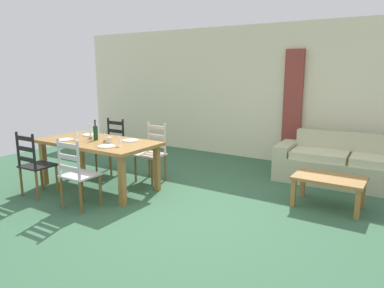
{
  "coord_description": "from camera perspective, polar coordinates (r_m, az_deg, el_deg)",
  "views": [
    {
      "loc": [
        2.62,
        -3.6,
        1.82
      ],
      "look_at": [
        -0.14,
        0.72,
        0.75
      ],
      "focal_mm": 33.32,
      "sensor_mm": 36.0,
      "label": 1
    }
  ],
  "objects": [
    {
      "name": "ground_plane",
      "position": [
        4.81,
        -3.25,
        -10.58
      ],
      "size": [
        9.6,
        9.6,
        0.02
      ],
      "primitive_type": "cube",
      "color": "#366344"
    },
    {
      "name": "wall_far",
      "position": [
        7.4,
        11.88,
        7.9
      ],
      "size": [
        9.6,
        0.16,
        2.7
      ],
      "primitive_type": "cube",
      "color": "beige",
      "rests_on": "ground_plane"
    },
    {
      "name": "curtain_panel_left",
      "position": [
        7.1,
        15.77,
        5.53
      ],
      "size": [
        0.35,
        0.08,
        2.2
      ],
      "primitive_type": "cube",
      "color": "brown",
      "rests_on": "ground_plane"
    },
    {
      "name": "dining_table",
      "position": [
        5.69,
        -14.83,
        -0.34
      ],
      "size": [
        1.9,
        0.96,
        0.75
      ],
      "color": "olive",
      "rests_on": "ground_plane"
    },
    {
      "name": "dining_chair_near_left",
      "position": [
        5.64,
        -23.89,
        -3.01
      ],
      "size": [
        0.43,
        0.41,
        0.96
      ],
      "color": "black",
      "rests_on": "ground_plane"
    },
    {
      "name": "dining_chair_near_right",
      "position": [
        4.94,
        -17.93,
        -4.57
      ],
      "size": [
        0.43,
        0.41,
        0.96
      ],
      "color": "beige",
      "rests_on": "ground_plane"
    },
    {
      "name": "dining_chair_far_left",
      "position": [
        6.57,
        -12.73,
        -0.28
      ],
      "size": [
        0.43,
        0.41,
        0.96
      ],
      "color": "black",
      "rests_on": "ground_plane"
    },
    {
      "name": "dining_chair_far_right",
      "position": [
        5.94,
        -6.38,
        -1.34
      ],
      "size": [
        0.44,
        0.42,
        0.96
      ],
      "color": "beige",
      "rests_on": "ground_plane"
    },
    {
      "name": "dinner_plate_near_left",
      "position": [
        5.85,
        -19.67,
        0.65
      ],
      "size": [
        0.24,
        0.24,
        0.02
      ],
      "primitive_type": "cylinder",
      "color": "white",
      "rests_on": "dining_table"
    },
    {
      "name": "fork_near_left",
      "position": [
        5.97,
        -20.55,
        0.74
      ],
      "size": [
        0.03,
        0.17,
        0.01
      ],
      "primitive_type": "cube",
      "rotation": [
        0.0,
        0.0,
        0.09
      ],
      "color": "silver",
      "rests_on": "dining_table"
    },
    {
      "name": "dinner_plate_near_right",
      "position": [
        5.18,
        -13.52,
        -0.36
      ],
      "size": [
        0.24,
        0.24,
        0.02
      ],
      "primitive_type": "cylinder",
      "color": "white",
      "rests_on": "dining_table"
    },
    {
      "name": "fork_near_right",
      "position": [
        5.29,
        -14.65,
        -0.24
      ],
      "size": [
        0.03,
        0.17,
        0.01
      ],
      "primitive_type": "cube",
      "rotation": [
        0.0,
        0.0,
        0.09
      ],
      "color": "silver",
      "rests_on": "dining_table"
    },
    {
      "name": "dinner_plate_far_left",
      "position": [
        6.16,
        -16.02,
        1.42
      ],
      "size": [
        0.24,
        0.24,
        0.02
      ],
      "primitive_type": "cylinder",
      "color": "white",
      "rests_on": "dining_table"
    },
    {
      "name": "fork_far_left",
      "position": [
        6.28,
        -16.93,
        1.49
      ],
      "size": [
        0.02,
        0.17,
        0.01
      ],
      "primitive_type": "cube",
      "rotation": [
        0.0,
        0.0,
        0.02
      ],
      "color": "silver",
      "rests_on": "dining_table"
    },
    {
      "name": "dinner_plate_far_right",
      "position": [
        5.53,
        -9.81,
        0.55
      ],
      "size": [
        0.24,
        0.24,
        0.02
      ],
      "primitive_type": "cylinder",
      "color": "white",
      "rests_on": "dining_table"
    },
    {
      "name": "fork_far_right",
      "position": [
        5.63,
        -10.94,
        0.65
      ],
      "size": [
        0.02,
        0.17,
        0.01
      ],
      "primitive_type": "cube",
      "rotation": [
        0.0,
        0.0,
        0.02
      ],
      "color": "silver",
      "rests_on": "dining_table"
    },
    {
      "name": "wine_bottle",
      "position": [
        5.71,
        -15.18,
        1.79
      ],
      "size": [
        0.07,
        0.07,
        0.32
      ],
      "color": "#143819",
      "rests_on": "dining_table"
    },
    {
      "name": "wine_glass_near_left",
      "position": [
        5.81,
        -18.04,
        1.7
      ],
      "size": [
        0.06,
        0.06,
        0.16
      ],
      "color": "white",
      "rests_on": "dining_table"
    },
    {
      "name": "wine_glass_near_right",
      "position": [
        5.16,
        -11.56,
        0.84
      ],
      "size": [
        0.06,
        0.06,
        0.16
      ],
      "color": "white",
      "rests_on": "dining_table"
    },
    {
      "name": "wine_glass_far_left",
      "position": [
        5.98,
        -15.85,
        2.11
      ],
      "size": [
        0.06,
        0.06,
        0.16
      ],
      "color": "white",
      "rests_on": "dining_table"
    },
    {
      "name": "coffee_cup_primary",
      "position": [
        5.44,
        -13.05,
        0.61
      ],
      "size": [
        0.07,
        0.07,
        0.09
      ],
      "primitive_type": "cylinder",
      "color": "beige",
      "rests_on": "dining_table"
    },
    {
      "name": "candle_tall",
      "position": [
        5.8,
        -15.97,
        1.42
      ],
      "size": [
        0.05,
        0.05,
        0.25
      ],
      "color": "#998C66",
      "rests_on": "dining_table"
    },
    {
      "name": "candle_short",
      "position": [
        5.49,
        -13.78,
        0.61
      ],
      "size": [
        0.05,
        0.05,
        0.14
      ],
      "color": "#998C66",
      "rests_on": "dining_table"
    },
    {
      "name": "couch",
      "position": [
        6.29,
        23.88,
        -3.31
      ],
      "size": [
        2.31,
        0.9,
        0.8
      ],
      "color": "#B9B992",
      "rests_on": "ground_plane"
    },
    {
      "name": "coffee_table",
      "position": [
        5.12,
        21.07,
        -5.64
      ],
      "size": [
        0.9,
        0.56,
        0.42
      ],
      "color": "olive",
      "rests_on": "ground_plane"
    }
  ]
}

